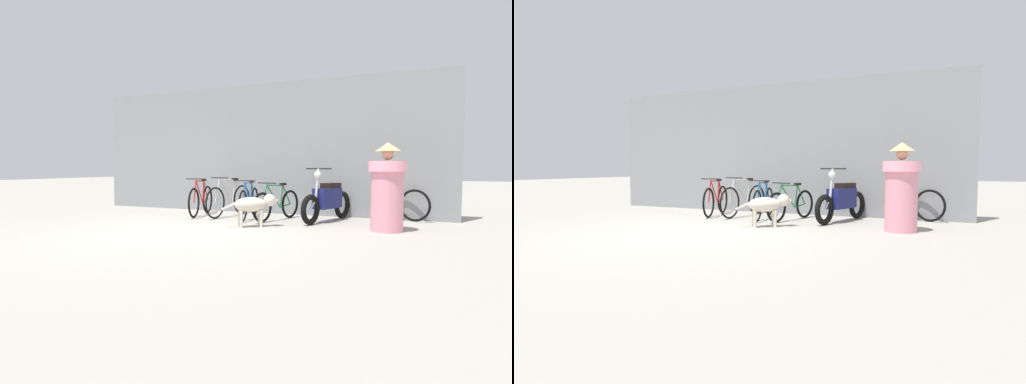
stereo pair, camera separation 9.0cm
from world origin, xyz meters
TOP-DOWN VIEW (x-y plane):
  - ground_plane at (0.00, 0.00)m, footprint 60.00×60.00m
  - shop_wall_back at (0.00, 3.37)m, footprint 9.08×0.20m
  - bicycle_0 at (-0.96, 2.26)m, footprint 0.50×1.60m
  - bicycle_1 at (-0.28, 2.38)m, footprint 0.46×1.76m
  - bicycle_2 at (0.30, 2.21)m, footprint 0.47×1.67m
  - bicycle_3 at (0.97, 2.17)m, footprint 0.55×1.59m
  - motorcycle at (2.00, 2.40)m, footprint 0.71×1.85m
  - stray_dog at (0.92, 1.11)m, footprint 0.91×0.74m
  - person_in_robes at (3.26, 1.58)m, footprint 0.87×0.87m
  - spare_tire_left at (3.66, 3.12)m, footprint 0.64×0.29m

SIDE VIEW (x-z plane):
  - ground_plane at x=0.00m, z-range 0.00..0.00m
  - bicycle_3 at x=0.97m, z-range -0.07..0.74m
  - spare_tire_left at x=3.66m, z-range 0.00..0.67m
  - bicycle_2 at x=0.30m, z-range -0.07..0.78m
  - bicycle_0 at x=-0.96m, z-range -0.08..0.80m
  - bicycle_1 at x=-0.28m, z-range -0.08..0.83m
  - stray_dog at x=0.92m, z-range 0.11..0.73m
  - motorcycle at x=2.00m, z-range -0.12..0.99m
  - person_in_robes at x=3.26m, z-range -0.02..1.54m
  - shop_wall_back at x=0.00m, z-range 0.00..3.14m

